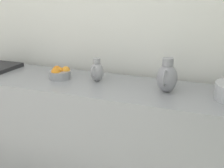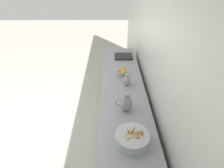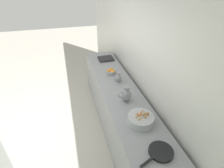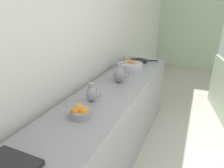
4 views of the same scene
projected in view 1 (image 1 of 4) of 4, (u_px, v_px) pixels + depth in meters
name	position (u px, v px, depth m)	size (l,w,h in m)	color
tile_wall_left	(198.00, 7.00, 2.34)	(0.10, 8.62, 3.00)	silver
prep_counter	(118.00, 139.00, 2.45)	(0.64, 3.38, 0.92)	gray
orange_bowl	(60.00, 73.00, 2.49)	(0.18, 0.18, 0.11)	gray
metal_pitcher_tall	(167.00, 77.00, 2.15)	(0.21, 0.15, 0.25)	gray
metal_pitcher_short	(97.00, 71.00, 2.41)	(0.16, 0.11, 0.19)	#939399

